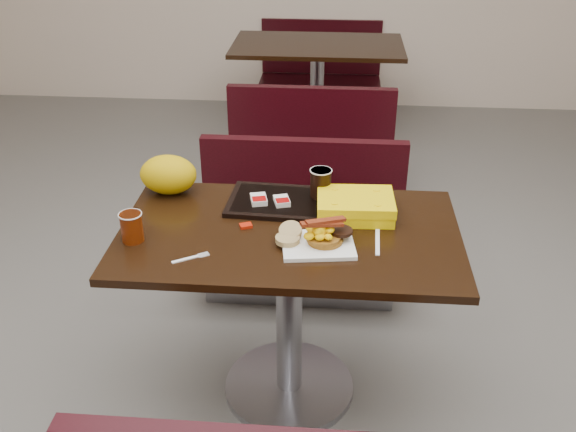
# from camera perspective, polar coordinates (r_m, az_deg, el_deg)

# --- Properties ---
(floor) EXTENTS (6.00, 7.00, 0.01)m
(floor) POSITION_cam_1_polar(r_m,az_deg,el_deg) (2.74, 0.10, -14.96)
(floor) COLOR slate
(floor) RESTS_ON ground
(table_near) EXTENTS (1.20, 0.70, 0.75)m
(table_near) POSITION_cam_1_polar(r_m,az_deg,el_deg) (2.49, 0.11, -8.75)
(table_near) COLOR black
(table_near) RESTS_ON floor
(bench_near_n) EXTENTS (1.00, 0.46, 0.72)m
(bench_near_n) POSITION_cam_1_polar(r_m,az_deg,el_deg) (3.08, 1.12, -0.96)
(bench_near_n) COLOR black
(bench_near_n) RESTS_ON floor
(table_far) EXTENTS (1.20, 0.70, 0.75)m
(table_far) POSITION_cam_1_polar(r_m,az_deg,el_deg) (4.81, 2.55, 10.60)
(table_far) COLOR black
(table_far) RESTS_ON floor
(bench_far_s) EXTENTS (1.00, 0.46, 0.72)m
(bench_far_s) POSITION_cam_1_polar(r_m,az_deg,el_deg) (4.16, 2.15, 7.34)
(bench_far_s) COLOR black
(bench_far_s) RESTS_ON floor
(bench_far_n) EXTENTS (1.00, 0.46, 0.72)m
(bench_far_n) POSITION_cam_1_polar(r_m,az_deg,el_deg) (5.48, 2.85, 12.77)
(bench_far_n) COLOR black
(bench_far_n) RESTS_ON floor
(platter) EXTENTS (0.26, 0.22, 0.01)m
(platter) POSITION_cam_1_polar(r_m,az_deg,el_deg) (2.18, 2.67, -2.56)
(platter) COLOR white
(platter) RESTS_ON table_near
(pancake_stack) EXTENTS (0.13, 0.13, 0.03)m
(pancake_stack) POSITION_cam_1_polar(r_m,az_deg,el_deg) (2.19, 3.28, -1.95)
(pancake_stack) COLOR #8B5F17
(pancake_stack) RESTS_ON platter
(sausage_patty) EXTENTS (0.08, 0.08, 0.01)m
(sausage_patty) POSITION_cam_1_polar(r_m,az_deg,el_deg) (2.19, 4.73, -1.34)
(sausage_patty) COLOR black
(sausage_patty) RESTS_ON pancake_stack
(scrambled_eggs) EXTENTS (0.10, 0.09, 0.04)m
(scrambled_eggs) POSITION_cam_1_polar(r_m,az_deg,el_deg) (2.16, 2.75, -1.33)
(scrambled_eggs) COLOR #FFED05
(scrambled_eggs) RESTS_ON pancake_stack
(bacon_strips) EXTENTS (0.16, 0.11, 0.01)m
(bacon_strips) POSITION_cam_1_polar(r_m,az_deg,el_deg) (2.14, 3.01, -0.65)
(bacon_strips) COLOR #430C04
(bacon_strips) RESTS_ON scrambled_eggs
(muffin_bottom) EXTENTS (0.10, 0.10, 0.02)m
(muffin_bottom) POSITION_cam_1_polar(r_m,az_deg,el_deg) (2.18, -0.04, -2.06)
(muffin_bottom) COLOR tan
(muffin_bottom) RESTS_ON platter
(muffin_top) EXTENTS (0.09, 0.09, 0.05)m
(muffin_top) POSITION_cam_1_polar(r_m,az_deg,el_deg) (2.21, 0.22, -1.31)
(muffin_top) COLOR tan
(muffin_top) RESTS_ON platter
(coffee_cup_near) EXTENTS (0.08, 0.08, 0.10)m
(coffee_cup_near) POSITION_cam_1_polar(r_m,az_deg,el_deg) (2.26, -13.61, -0.97)
(coffee_cup_near) COLOR #8B2C05
(coffee_cup_near) RESTS_ON table_near
(fork) EXTENTS (0.12, 0.08, 0.00)m
(fork) POSITION_cam_1_polar(r_m,az_deg,el_deg) (2.14, -9.05, -3.79)
(fork) COLOR white
(fork) RESTS_ON table_near
(knife) EXTENTS (0.02, 0.17, 0.00)m
(knife) POSITION_cam_1_polar(r_m,az_deg,el_deg) (2.23, 7.90, -2.28)
(knife) COLOR white
(knife) RESTS_ON table_near
(condiment_syrup) EXTENTS (0.05, 0.05, 0.01)m
(condiment_syrup) POSITION_cam_1_polar(r_m,az_deg,el_deg) (2.30, -3.74, -0.86)
(condiment_syrup) COLOR #A91907
(condiment_syrup) RESTS_ON table_near
(condiment_ketchup) EXTENTS (0.05, 0.04, 0.01)m
(condiment_ketchup) POSITION_cam_1_polar(r_m,az_deg,el_deg) (2.38, 1.35, 0.30)
(condiment_ketchup) COLOR #8C0504
(condiment_ketchup) RESTS_ON table_near
(tray) EXTENTS (0.40, 0.30, 0.02)m
(tray) POSITION_cam_1_polar(r_m,az_deg,el_deg) (2.45, -0.73, 1.26)
(tray) COLOR black
(tray) RESTS_ON table_near
(hashbrown_sleeve_left) EXTENTS (0.07, 0.09, 0.02)m
(hashbrown_sleeve_left) POSITION_cam_1_polar(r_m,az_deg,el_deg) (2.43, -2.60, 1.48)
(hashbrown_sleeve_left) COLOR silver
(hashbrown_sleeve_left) RESTS_ON tray
(hashbrown_sleeve_right) EXTENTS (0.07, 0.09, 0.02)m
(hashbrown_sleeve_right) POSITION_cam_1_polar(r_m,az_deg,el_deg) (2.41, -0.55, 1.34)
(hashbrown_sleeve_right) COLOR silver
(hashbrown_sleeve_right) RESTS_ON tray
(coffee_cup_far) EXTENTS (0.09, 0.09, 0.11)m
(coffee_cup_far) POSITION_cam_1_polar(r_m,az_deg,el_deg) (2.45, 2.90, 2.92)
(coffee_cup_far) COLOR black
(coffee_cup_far) RESTS_ON tray
(clamshell) EXTENTS (0.29, 0.22, 0.08)m
(clamshell) POSITION_cam_1_polar(r_m,az_deg,el_deg) (2.37, 5.95, 0.88)
(clamshell) COLOR yellow
(clamshell) RESTS_ON table_near
(paper_bag) EXTENTS (0.27, 0.24, 0.15)m
(paper_bag) POSITION_cam_1_polar(r_m,az_deg,el_deg) (2.55, -10.50, 3.62)
(paper_bag) COLOR #D0B306
(paper_bag) RESTS_ON table_near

